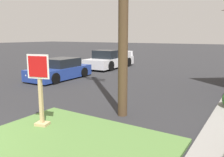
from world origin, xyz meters
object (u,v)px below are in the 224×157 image
manhole_cover (3,133)px  pickup_truck_white (109,60)px  stop_sign (40,93)px  parked_sedan_blue (60,70)px

manhole_cover → pickup_truck_white: (-4.65, 12.45, 0.61)m
stop_sign → manhole_cover: size_ratio=2.88×
manhole_cover → pickup_truck_white: pickup_truck_white is taller
parked_sedan_blue → pickup_truck_white: bearing=91.5°
stop_sign → pickup_truck_white: 12.78m
stop_sign → manhole_cover: (-0.61, -0.81, -1.02)m
stop_sign → parked_sedan_blue: 7.80m
stop_sign → manhole_cover: stop_sign is taller
stop_sign → parked_sedan_blue: bearing=130.9°
parked_sedan_blue → pickup_truck_white: size_ratio=0.82×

